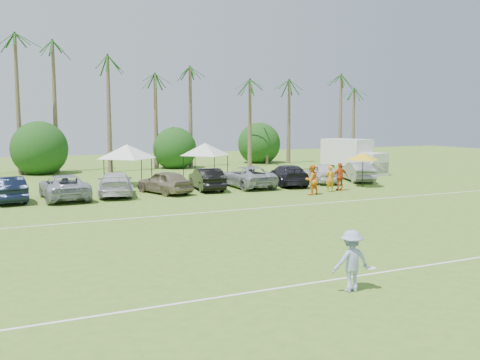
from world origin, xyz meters
name	(u,v)px	position (x,y,z in m)	size (l,w,h in m)	color
ground	(408,296)	(0.00, 0.00, 0.00)	(120.00, 120.00, 0.00)	#4B7021
field_lines	(266,236)	(0.00, 8.00, 0.01)	(80.00, 12.10, 0.01)	white
palm_tree_3	(9,52)	(-8.00, 38.00, 10.06)	(2.40, 2.40, 11.90)	brown
palm_tree_4	(61,85)	(-4.00, 38.00, 7.48)	(2.40, 2.40, 8.90)	brown
palm_tree_5	(108,77)	(0.00, 38.00, 8.35)	(2.40, 2.40, 9.90)	brown
palm_tree_6	(152,68)	(4.00, 38.00, 9.21)	(2.40, 2.40, 10.90)	brown
palm_tree_7	(193,61)	(8.00, 38.00, 10.06)	(2.40, 2.40, 11.90)	brown
palm_tree_8	(241,90)	(13.00, 38.00, 7.48)	(2.40, 2.40, 8.90)	brown
palm_tree_9	(285,82)	(18.00, 38.00, 8.35)	(2.40, 2.40, 9.90)	brown
palm_tree_10	(326,76)	(23.00, 38.00, 9.21)	(2.40, 2.40, 10.90)	brown
palm_tree_11	(356,69)	(27.00, 38.00, 10.06)	(2.40, 2.40, 11.90)	brown
bush_tree_1	(38,152)	(-6.00, 39.00, 1.80)	(4.00, 4.00, 4.00)	brown
bush_tree_2	(171,148)	(6.00, 39.00, 1.80)	(4.00, 4.00, 4.00)	brown
bush_tree_3	(263,146)	(16.00, 39.00, 1.80)	(4.00, 4.00, 4.00)	brown
sideline_player_a	(330,179)	(9.76, 17.75, 0.84)	(0.61, 0.40, 1.68)	orange
sideline_player_b	(312,180)	(7.95, 17.07, 0.93)	(0.90, 0.70, 1.85)	orange
sideline_player_c	(340,177)	(10.66, 17.90, 0.91)	(1.07, 0.44, 1.82)	#CA4716
box_truck	(353,155)	(18.10, 26.42, 1.56)	(3.30, 5.97, 2.91)	silver
canopy_tent_left	(127,144)	(-1.24, 26.12, 2.88)	(4.15, 4.15, 3.36)	black
canopy_tent_right	(205,143)	(5.09, 27.57, 2.80)	(4.04, 4.04, 3.27)	black
market_umbrella	(363,156)	(13.13, 18.76, 2.10)	(2.10, 2.10, 2.34)	black
frisbee_player	(351,261)	(-1.13, 0.98, 0.84)	(1.28, 0.69, 1.67)	#93A1D0
parked_car_1	(8,189)	(-9.00, 21.88, 0.72)	(1.53, 4.38, 1.44)	black
parked_car_2	(64,187)	(-6.01, 21.56, 0.72)	(2.39, 5.19, 1.44)	#9B9EAB
parked_car_3	(115,184)	(-3.01, 21.79, 0.72)	(2.02, 4.97, 1.44)	silver
parked_car_4	(165,182)	(-0.02, 21.45, 0.72)	(1.70, 4.23, 1.44)	#7E7258
parked_car_5	(207,179)	(2.97, 21.90, 0.72)	(1.53, 4.38, 1.44)	black
parked_car_6	(247,177)	(5.96, 21.99, 0.72)	(2.39, 5.19, 1.44)	#999CA3
parked_car_7	(287,175)	(8.95, 21.75, 0.72)	(2.02, 4.97, 1.44)	black
parked_car_8	(321,173)	(11.94, 21.98, 0.72)	(1.70, 4.23, 1.44)	silver
parked_car_9	(357,172)	(14.93, 21.67, 0.72)	(1.53, 4.38, 1.44)	gray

